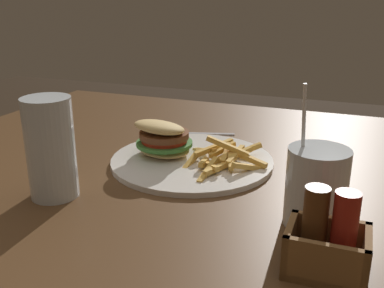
% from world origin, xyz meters
% --- Properties ---
extents(dining_table, '(1.21, 1.04, 0.77)m').
position_xyz_m(dining_table, '(0.00, 0.00, 0.68)').
color(dining_table, brown).
rests_on(dining_table, ground_plane).
extents(meal_plate_near, '(0.31, 0.31, 0.09)m').
position_xyz_m(meal_plate_near, '(0.03, -0.04, 0.79)').
color(meal_plate_near, white).
rests_on(meal_plate_near, dining_table).
extents(beer_glass, '(0.08, 0.08, 0.16)m').
position_xyz_m(beer_glass, '(0.17, 0.17, 0.85)').
color(beer_glass, silver).
rests_on(beer_glass, dining_table).
extents(juice_glass, '(0.09, 0.09, 0.20)m').
position_xyz_m(juice_glass, '(-0.23, 0.11, 0.82)').
color(juice_glass, silver).
rests_on(juice_glass, dining_table).
extents(spoon, '(0.16, 0.07, 0.01)m').
position_xyz_m(spoon, '(0.11, -0.21, 0.78)').
color(spoon, silver).
rests_on(spoon, dining_table).
extents(condiment_caddy, '(0.09, 0.07, 0.10)m').
position_xyz_m(condiment_caddy, '(-0.26, 0.23, 0.81)').
color(condiment_caddy, brown).
rests_on(condiment_caddy, dining_table).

